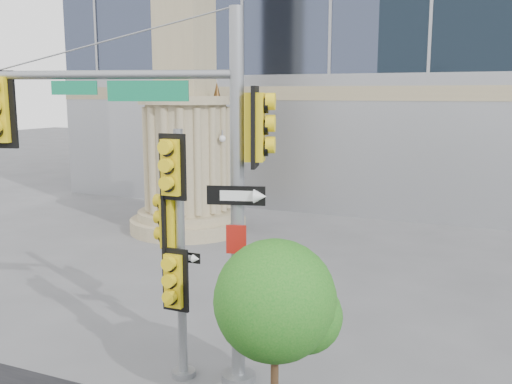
% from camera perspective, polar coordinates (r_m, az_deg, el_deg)
% --- Properties ---
extents(ground, '(120.00, 120.00, 0.00)m').
position_cam_1_polar(ground, '(11.90, -3.54, -16.05)').
color(ground, '#545456').
rests_on(ground, ground).
extents(monument, '(4.40, 4.40, 16.60)m').
position_cam_1_polar(monument, '(21.50, -7.07, 10.62)').
color(monument, '#9B8B69').
rests_on(monument, ground).
extents(main_signal_pole, '(5.00, 1.85, 6.61)m').
position_cam_1_polar(main_signal_pole, '(10.05, -8.63, 3.47)').
color(main_signal_pole, slate).
rests_on(main_signal_pole, ground).
extents(secondary_signal_pole, '(0.79, 0.59, 4.59)m').
position_cam_1_polar(secondary_signal_pole, '(10.22, -8.11, -4.41)').
color(secondary_signal_pole, slate).
rests_on(secondary_signal_pole, ground).
extents(street_tree, '(1.94, 1.89, 3.02)m').
position_cam_1_polar(street_tree, '(8.89, 2.17, -11.29)').
color(street_tree, '#9B8B69').
rests_on(street_tree, ground).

